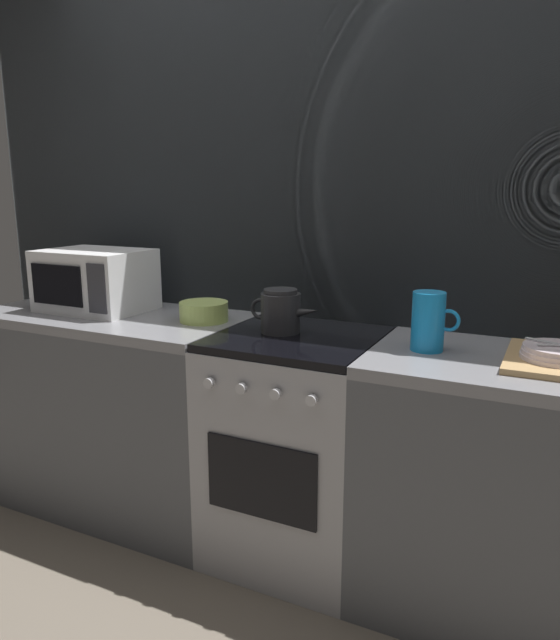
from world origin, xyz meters
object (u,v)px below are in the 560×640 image
object	(u,v)px
pitcher	(429,321)
stove_unit	(297,447)
mixing_bowl	(204,311)
dish_pile	(557,357)
microwave	(96,280)
kettle	(281,311)

from	to	relation	value
pitcher	stove_unit	bearing A→B (deg)	-179.27
mixing_bowl	dish_pile	xyz separation A→B (m)	(1.32, -0.03, -0.02)
pitcher	dish_pile	size ratio (longest dim) A/B	0.50
microwave	dish_pile	bearing A→B (deg)	-0.37
microwave	kettle	xyz separation A→B (m)	(0.93, -0.01, -0.05)
stove_unit	mixing_bowl	xyz separation A→B (m)	(-0.45, 0.05, 0.49)
dish_pile	stove_unit	bearing A→B (deg)	-179.07
mixing_bowl	pitcher	size ratio (longest dim) A/B	1.00
microwave	mixing_bowl	xyz separation A→B (m)	(0.56, 0.02, -0.10)
kettle	pitcher	bearing A→B (deg)	-0.66
mixing_bowl	pitcher	bearing A→B (deg)	-2.53
stove_unit	dish_pile	size ratio (longest dim) A/B	2.25
stove_unit	kettle	xyz separation A→B (m)	(-0.08, 0.01, 0.53)
stove_unit	microwave	distance (m)	1.16
mixing_bowl	pitcher	xyz separation A→B (m)	(0.93, -0.04, 0.06)
stove_unit	pitcher	xyz separation A→B (m)	(0.48, 0.01, 0.55)
mixing_bowl	microwave	bearing A→B (deg)	-177.89
stove_unit	kettle	distance (m)	0.54
microwave	mixing_bowl	size ratio (longest dim) A/B	2.30
dish_pile	microwave	bearing A→B (deg)	179.63
kettle	mixing_bowl	xyz separation A→B (m)	(-0.37, 0.03, -0.04)
kettle	pitcher	distance (m)	0.56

